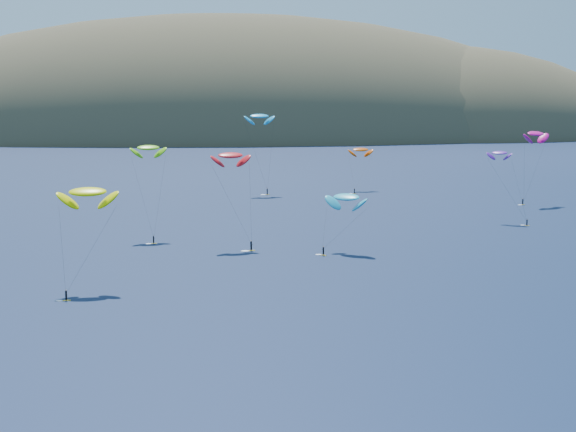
# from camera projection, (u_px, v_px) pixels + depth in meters

# --- Properties ---
(island) EXTENTS (730.00, 300.00, 210.00)m
(island) POSITION_uv_depth(u_px,v_px,m) (255.00, 148.00, 636.11)
(island) COLOR #3D3526
(island) RESTS_ON ground
(kitesurfer_2) EXTENTS (9.88, 12.37, 18.98)m
(kitesurfer_2) POSITION_uv_depth(u_px,v_px,m) (88.00, 192.00, 135.01)
(kitesurfer_2) COLOR gold
(kitesurfer_2) RESTS_ON ground
(kitesurfer_3) EXTENTS (8.38, 12.82, 22.61)m
(kitesurfer_3) POSITION_uv_depth(u_px,v_px,m) (148.00, 148.00, 182.41)
(kitesurfer_3) COLOR gold
(kitesurfer_3) RESTS_ON ground
(kitesurfer_4) EXTENTS (9.97, 9.04, 27.88)m
(kitesurfer_4) POSITION_uv_depth(u_px,v_px,m) (259.00, 116.00, 261.52)
(kitesurfer_4) COLOR gold
(kitesurfer_4) RESTS_ON ground
(kitesurfer_5) EXTENTS (11.07, 9.93, 13.89)m
(kitesurfer_5) POSITION_uv_depth(u_px,v_px,m) (346.00, 197.00, 166.64)
(kitesurfer_5) COLOR gold
(kitesurfer_5) RESTS_ON ground
(kitesurfer_6) EXTENTS (8.04, 13.11, 19.21)m
(kitesurfer_6) POSITION_uv_depth(u_px,v_px,m) (500.00, 153.00, 205.99)
(kitesurfer_6) COLOR gold
(kitesurfer_6) RESTS_ON ground
(kitesurfer_8) EXTENTS (10.75, 8.47, 23.51)m
(kitesurfer_8) POSITION_uv_depth(u_px,v_px,m) (536.00, 134.00, 237.02)
(kitesurfer_8) COLOR gold
(kitesurfer_8) RESTS_ON ground
(kitesurfer_9) EXTENTS (9.10, 10.53, 21.84)m
(kitesurfer_9) POSITION_uv_depth(u_px,v_px,m) (231.00, 156.00, 171.78)
(kitesurfer_9) COLOR gold
(kitesurfer_9) RESTS_ON ground
(kitesurfer_11) EXTENTS (8.99, 13.36, 15.95)m
(kitesurfer_11) POSITION_uv_depth(u_px,v_px,m) (361.00, 150.00, 271.76)
(kitesurfer_11) COLOR gold
(kitesurfer_11) RESTS_ON ground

